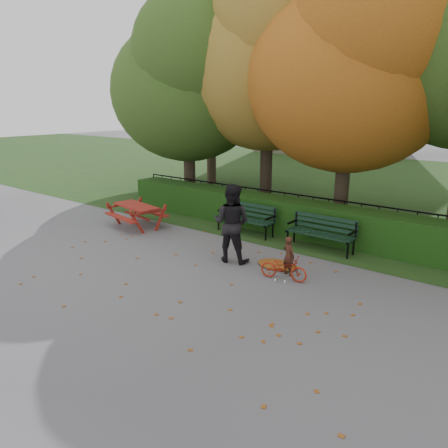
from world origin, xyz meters
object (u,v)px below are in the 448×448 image
Objects in this scene: bench_left at (247,216)px; child at (289,256)px; bench_right at (322,230)px; bicycle at (284,268)px; tree_c at (359,62)px; adult at (231,223)px; tree_a at (190,80)px; tree_f at (213,57)px; tree_b at (274,51)px; picnic_table at (136,210)px.

child is (2.62, -2.09, -0.07)m from bench_left.
bench_right is 2.10m from child.
bench_left is 1.73× the size of bicycle.
tree_c is 5.96m from adult.
bench_right is at bearing -5.28° from bicycle.
bicycle is (6.57, -4.27, -4.25)m from tree_a.
tree_a reaches higher than bicycle.
tree_a is 3.91× the size of adult.
tree_a is at bearing -62.02° from tree_f.
tree_f reaches higher than tree_b.
bench_right is (6.29, -1.88, -4.00)m from tree_a.
child is at bearing -42.06° from tree_f.
bench_right is at bearing -16.61° from tree_a.
bench_left reaches higher than picnic_table.
picnic_table is 0.97× the size of adult.
tree_b is at bearing -37.15° from child.
tree_c is at bearing 96.70° from bench_right.
bench_left is (5.83, -5.54, -5.17)m from tree_f.
child is (0.49, -4.35, -4.37)m from tree_c.
child is at bearing -83.91° from bench_right.
child is (8.46, -7.63, -5.24)m from tree_f.
tree_b is 0.96× the size of tree_f.
child is 0.47× the size of adult.
bench_left is at bearing -21.97° from child.
tree_c is 7.67× the size of bicycle.
picnic_table is (-3.06, -1.59, 0.03)m from bench_left.
picnic_table is at bearing 69.91° from bicycle.
tree_f is 5.10× the size of bench_right.
tree_b reaches higher than picnic_table.
bench_right reaches higher than picnic_table.
adult is (4.96, -4.03, -3.56)m from tree_a.
bicycle is at bearing -54.87° from tree_b.
tree_c is at bearing -67.00° from child.
bench_right is (3.54, -3.04, -4.88)m from tree_b.
bench_left is 0.94× the size of adult.
picnic_table is at bearing -68.71° from tree_f.
picnic_table is 1.78× the size of bicycle.
bench_right is 1.73× the size of bicycle.
bicycle is (2.68, -2.40, -0.25)m from bench_left.
tree_a is at bearing 154.24° from bench_left.
child is at bearing 167.60° from adult.
adult is (-1.33, -2.15, 0.44)m from bench_right.
tree_b is at bearing 23.08° from bicycle.
tree_a is 5.89m from bench_left.
tree_a is 3.11m from tree_b.
tree_b is 6.98m from picnic_table.
bench_right is at bearing -67.31° from child.
bench_right is at bearing 26.40° from picnic_table.
tree_f is at bearing 117.98° from tree_a.
tree_a reaches higher than child.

